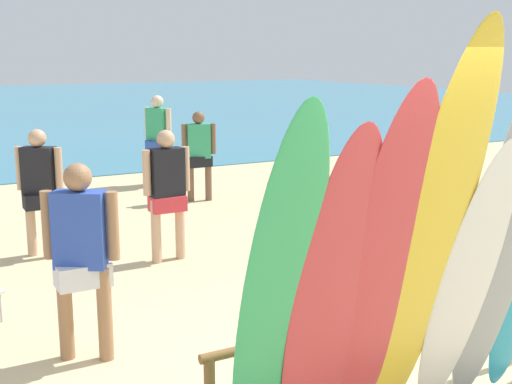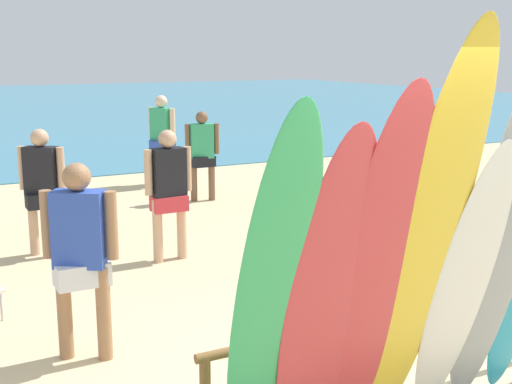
{
  "view_description": "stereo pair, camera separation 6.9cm",
  "coord_description": "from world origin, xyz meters",
  "px_view_note": "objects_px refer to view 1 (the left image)",
  "views": [
    {
      "loc": [
        -2.94,
        -3.46,
        2.47
      ],
      "look_at": [
        0.0,
        2.0,
        1.18
      ],
      "focal_mm": 47.1,
      "sensor_mm": 36.0,
      "label": 1
    },
    {
      "loc": [
        -2.88,
        -3.49,
        2.47
      ],
      "look_at": [
        0.0,
        2.0,
        1.18
      ],
      "focal_mm": 47.1,
      "sensor_mm": 36.0,
      "label": 2
    }
  ],
  "objects_px": {
    "surfboard_yellow_3": "(429,244)",
    "beachgoer_strolling": "(158,134)",
    "surfboard_grey_5": "(507,230)",
    "surfboard_red_1": "(330,304)",
    "beachgoer_by_water": "(82,249)",
    "beachgoer_midbeach": "(167,186)",
    "surfboard_red_2": "(379,277)",
    "surfboard_white_4": "(465,285)",
    "surfboard_green_0": "(278,304)",
    "surfboard_rack": "(390,331)",
    "beachgoer_photographing": "(40,184)",
    "beachgoer_near_rack": "(199,150)"
  },
  "relations": [
    {
      "from": "surfboard_white_4",
      "to": "beachgoer_near_rack",
      "type": "bearing_deg",
      "value": 79.69
    },
    {
      "from": "surfboard_rack",
      "to": "beachgoer_by_water",
      "type": "distance_m",
      "value": 2.47
    },
    {
      "from": "surfboard_green_0",
      "to": "surfboard_yellow_3",
      "type": "bearing_deg",
      "value": -3.93
    },
    {
      "from": "surfboard_red_2",
      "to": "surfboard_grey_5",
      "type": "xyz_separation_m",
      "value": [
        1.03,
        -0.01,
        0.16
      ]
    },
    {
      "from": "surfboard_rack",
      "to": "surfboard_red_1",
      "type": "height_order",
      "value": "surfboard_red_1"
    },
    {
      "from": "surfboard_yellow_3",
      "to": "surfboard_white_4",
      "type": "bearing_deg",
      "value": 10.13
    },
    {
      "from": "beachgoer_by_water",
      "to": "surfboard_red_2",
      "type": "bearing_deg",
      "value": -29.74
    },
    {
      "from": "surfboard_rack",
      "to": "beachgoer_photographing",
      "type": "relative_size",
      "value": 1.86
    },
    {
      "from": "surfboard_red_1",
      "to": "beachgoer_by_water",
      "type": "relative_size",
      "value": 1.34
    },
    {
      "from": "surfboard_rack",
      "to": "beachgoer_by_water",
      "type": "bearing_deg",
      "value": 135.2
    },
    {
      "from": "surfboard_green_0",
      "to": "beachgoer_by_water",
      "type": "relative_size",
      "value": 1.44
    },
    {
      "from": "surfboard_yellow_3",
      "to": "beachgoer_by_water",
      "type": "distance_m",
      "value": 2.77
    },
    {
      "from": "surfboard_yellow_3",
      "to": "beachgoer_near_rack",
      "type": "bearing_deg",
      "value": 76.32
    },
    {
      "from": "surfboard_yellow_3",
      "to": "surfboard_grey_5",
      "type": "relative_size",
      "value": 1.01
    },
    {
      "from": "surfboard_rack",
      "to": "surfboard_green_0",
      "type": "distance_m",
      "value": 1.45
    },
    {
      "from": "surfboard_yellow_3",
      "to": "beachgoer_strolling",
      "type": "height_order",
      "value": "surfboard_yellow_3"
    },
    {
      "from": "surfboard_red_1",
      "to": "surfboard_red_2",
      "type": "height_order",
      "value": "surfboard_red_2"
    },
    {
      "from": "surfboard_white_4",
      "to": "surfboard_yellow_3",
      "type": "bearing_deg",
      "value": -169.39
    },
    {
      "from": "surfboard_red_1",
      "to": "beachgoer_by_water",
      "type": "xyz_separation_m",
      "value": [
        -0.87,
        2.2,
        -0.13
      ]
    },
    {
      "from": "surfboard_yellow_3",
      "to": "beachgoer_midbeach",
      "type": "height_order",
      "value": "surfboard_yellow_3"
    },
    {
      "from": "surfboard_red_2",
      "to": "beachgoer_midbeach",
      "type": "bearing_deg",
      "value": 86.89
    },
    {
      "from": "surfboard_rack",
      "to": "beachgoer_strolling",
      "type": "xyz_separation_m",
      "value": [
        1.39,
        8.43,
        0.43
      ]
    },
    {
      "from": "surfboard_white_4",
      "to": "surfboard_rack",
      "type": "bearing_deg",
      "value": 113.64
    },
    {
      "from": "surfboard_white_4",
      "to": "surfboard_green_0",
      "type": "bearing_deg",
      "value": -178.82
    },
    {
      "from": "surfboard_rack",
      "to": "surfboard_grey_5",
      "type": "relative_size",
      "value": 1.07
    },
    {
      "from": "surfboard_white_4",
      "to": "surfboard_red_1",
      "type": "bearing_deg",
      "value": -179.39
    },
    {
      "from": "beachgoer_near_rack",
      "to": "beachgoer_strolling",
      "type": "relative_size",
      "value": 0.9
    },
    {
      "from": "surfboard_red_2",
      "to": "beachgoer_photographing",
      "type": "distance_m",
      "value": 5.39
    },
    {
      "from": "surfboard_red_2",
      "to": "surfboard_grey_5",
      "type": "height_order",
      "value": "surfboard_grey_5"
    },
    {
      "from": "surfboard_yellow_3",
      "to": "surfboard_rack",
      "type": "bearing_deg",
      "value": 70.0
    },
    {
      "from": "surfboard_red_1",
      "to": "surfboard_red_2",
      "type": "distance_m",
      "value": 0.35
    },
    {
      "from": "surfboard_green_0",
      "to": "surfboard_yellow_3",
      "type": "xyz_separation_m",
      "value": [
        1.02,
        -0.04,
        0.2
      ]
    },
    {
      "from": "beachgoer_midbeach",
      "to": "beachgoer_by_water",
      "type": "bearing_deg",
      "value": 49.81
    },
    {
      "from": "beachgoer_by_water",
      "to": "beachgoer_midbeach",
      "type": "distance_m",
      "value": 2.68
    },
    {
      "from": "surfboard_yellow_3",
      "to": "beachgoer_strolling",
      "type": "relative_size",
      "value": 1.65
    },
    {
      "from": "beachgoer_near_rack",
      "to": "beachgoer_photographing",
      "type": "bearing_deg",
      "value": -128.5
    },
    {
      "from": "surfboard_yellow_3",
      "to": "beachgoer_strolling",
      "type": "distance_m",
      "value": 9.12
    },
    {
      "from": "surfboard_green_0",
      "to": "beachgoer_midbeach",
      "type": "distance_m",
      "value": 4.54
    },
    {
      "from": "beachgoer_near_rack",
      "to": "beachgoer_strolling",
      "type": "height_order",
      "value": "beachgoer_strolling"
    },
    {
      "from": "surfboard_red_2",
      "to": "surfboard_white_4",
      "type": "bearing_deg",
      "value": 3.73
    },
    {
      "from": "surfboard_yellow_3",
      "to": "beachgoer_near_rack",
      "type": "height_order",
      "value": "surfboard_yellow_3"
    },
    {
      "from": "surfboard_red_2",
      "to": "beachgoer_strolling",
      "type": "height_order",
      "value": "surfboard_red_2"
    },
    {
      "from": "surfboard_rack",
      "to": "surfboard_red_2",
      "type": "bearing_deg",
      "value": -136.38
    },
    {
      "from": "surfboard_grey_5",
      "to": "surfboard_rack",
      "type": "bearing_deg",
      "value": 139.9
    },
    {
      "from": "surfboard_white_4",
      "to": "beachgoer_photographing",
      "type": "height_order",
      "value": "surfboard_white_4"
    },
    {
      "from": "surfboard_red_2",
      "to": "beachgoer_strolling",
      "type": "bearing_deg",
      "value": 79.4
    },
    {
      "from": "surfboard_rack",
      "to": "beachgoer_photographing",
      "type": "bearing_deg",
      "value": 106.94
    },
    {
      "from": "surfboard_grey_5",
      "to": "beachgoer_strolling",
      "type": "height_order",
      "value": "surfboard_grey_5"
    },
    {
      "from": "surfboard_rack",
      "to": "surfboard_red_2",
      "type": "xyz_separation_m",
      "value": [
        -0.52,
        -0.5,
        0.64
      ]
    },
    {
      "from": "surfboard_red_2",
      "to": "beachgoer_by_water",
      "type": "bearing_deg",
      "value": 120.0
    }
  ]
}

